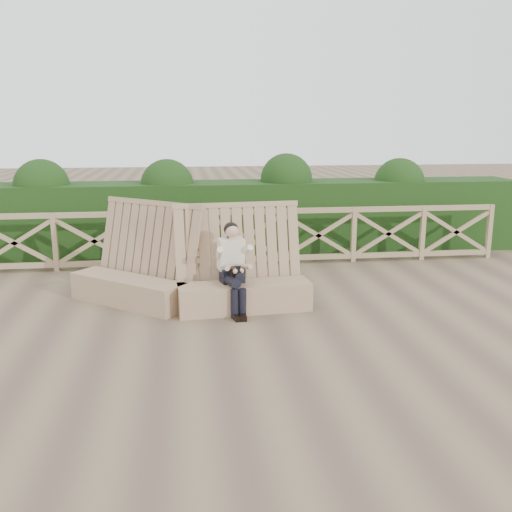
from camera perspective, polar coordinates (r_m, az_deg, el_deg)
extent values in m
plane|color=brown|center=(7.82, 1.89, -7.05)|extent=(60.00, 60.00, 0.00)
cube|color=#977656|center=(8.92, -12.62, -3.40)|extent=(1.82, 1.62, 0.42)
cube|color=#977656|center=(8.97, -11.60, 0.53)|extent=(1.78, 1.57, 1.53)
cube|color=#977656|center=(8.41, -1.17, -4.09)|extent=(1.98, 0.66, 0.42)
cube|color=#977656|center=(8.52, -1.54, 0.14)|extent=(1.97, 0.60, 1.53)
cube|color=black|center=(8.39, -2.40, -1.95)|extent=(0.38, 0.31, 0.20)
cube|color=beige|center=(8.35, -2.52, 0.21)|extent=(0.42, 0.34, 0.49)
sphere|color=tan|center=(8.24, -2.44, 2.52)|extent=(0.23, 0.23, 0.19)
sphere|color=black|center=(8.27, -2.51, 2.69)|extent=(0.25, 0.25, 0.21)
cylinder|color=black|center=(8.19, -2.54, -2.46)|extent=(0.23, 0.44, 0.14)
cylinder|color=black|center=(8.23, -1.60, -1.90)|extent=(0.23, 0.45, 0.15)
cylinder|color=black|center=(8.08, -2.15, -4.82)|extent=(0.13, 0.13, 0.42)
cylinder|color=black|center=(8.10, -1.36, -4.78)|extent=(0.13, 0.13, 0.42)
cube|color=black|center=(8.06, -1.96, -6.13)|extent=(0.13, 0.23, 0.07)
cube|color=black|center=(8.07, -1.29, -6.10)|extent=(0.13, 0.23, 0.07)
cube|color=black|center=(8.21, -1.93, -1.60)|extent=(0.21, 0.15, 0.13)
cube|color=black|center=(8.06, -1.74, -1.48)|extent=(0.08, 0.09, 0.11)
cube|color=#8D7152|center=(10.94, -1.02, 4.45)|extent=(10.10, 0.07, 0.10)
cube|color=#8D7152|center=(11.11, -1.00, -0.30)|extent=(10.10, 0.07, 0.10)
cube|color=black|center=(12.16, -1.65, 3.89)|extent=(12.00, 1.20, 1.50)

